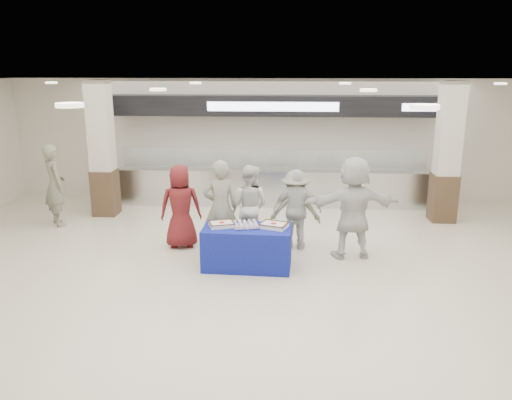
# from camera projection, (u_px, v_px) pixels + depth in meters

# --- Properties ---
(ground) EXTENTS (14.00, 14.00, 0.00)m
(ground) POSITION_uv_depth(u_px,v_px,m) (261.00, 294.00, 7.91)
(ground) COLOR beige
(ground) RESTS_ON ground
(serving_line) EXTENTS (8.70, 0.85, 2.80)m
(serving_line) POSITION_uv_depth(u_px,v_px,m) (273.00, 160.00, 12.81)
(serving_line) COLOR silver
(serving_line) RESTS_ON ground
(column_left) EXTENTS (0.55, 0.55, 3.20)m
(column_left) POSITION_uv_depth(u_px,v_px,m) (102.00, 152.00, 11.80)
(column_left) COLOR #3B291A
(column_left) RESTS_ON ground
(column_right) EXTENTS (0.55, 0.55, 3.20)m
(column_right) POSITION_uv_depth(u_px,v_px,m) (447.00, 156.00, 11.31)
(column_right) COLOR #3B291A
(column_right) RESTS_ON ground
(display_table) EXTENTS (1.58, 0.85, 0.75)m
(display_table) POSITION_uv_depth(u_px,v_px,m) (247.00, 247.00, 8.88)
(display_table) COLOR navy
(display_table) RESTS_ON ground
(sheet_cake_left) EXTENTS (0.51, 0.45, 0.09)m
(sheet_cake_left) POSITION_uv_depth(u_px,v_px,m) (222.00, 224.00, 8.83)
(sheet_cake_left) COLOR silver
(sheet_cake_left) RESTS_ON display_table
(sheet_cake_right) EXTENTS (0.55, 0.48, 0.10)m
(sheet_cake_right) POSITION_uv_depth(u_px,v_px,m) (274.00, 225.00, 8.76)
(sheet_cake_right) COLOR silver
(sheet_cake_right) RESTS_ON display_table
(cupcake_tray) EXTENTS (0.50, 0.42, 0.07)m
(cupcake_tray) POSITION_uv_depth(u_px,v_px,m) (246.00, 225.00, 8.81)
(cupcake_tray) COLOR #B3B3B8
(cupcake_tray) RESTS_ON display_table
(civilian_maroon) EXTENTS (0.89, 0.66, 1.66)m
(civilian_maroon) POSITION_uv_depth(u_px,v_px,m) (181.00, 206.00, 9.80)
(civilian_maroon) COLOR maroon
(civilian_maroon) RESTS_ON ground
(soldier_a) EXTENTS (0.74, 0.56, 1.84)m
(soldier_a) POSITION_uv_depth(u_px,v_px,m) (221.00, 208.00, 9.39)
(soldier_a) COLOR slate
(soldier_a) RESTS_ON ground
(chef_tall) EXTENTS (0.97, 0.86, 1.64)m
(chef_tall) POSITION_uv_depth(u_px,v_px,m) (249.00, 206.00, 9.90)
(chef_tall) COLOR silver
(chef_tall) RESTS_ON ground
(chef_short) EXTENTS (0.96, 0.47, 1.60)m
(chef_short) POSITION_uv_depth(u_px,v_px,m) (297.00, 210.00, 9.69)
(chef_short) COLOR silver
(chef_short) RESTS_ON ground
(soldier_b) EXTENTS (1.01, 0.59, 1.55)m
(soldier_b) POSITION_uv_depth(u_px,v_px,m) (295.00, 210.00, 9.78)
(soldier_b) COLOR slate
(soldier_b) RESTS_ON ground
(civilian_white) EXTENTS (1.85, 0.80, 1.94)m
(civilian_white) POSITION_uv_depth(u_px,v_px,m) (353.00, 208.00, 9.22)
(civilian_white) COLOR silver
(civilian_white) RESTS_ON ground
(soldier_bg) EXTENTS (0.78, 0.80, 1.85)m
(soldier_bg) POSITION_uv_depth(u_px,v_px,m) (55.00, 185.00, 11.15)
(soldier_bg) COLOR slate
(soldier_bg) RESTS_ON ground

